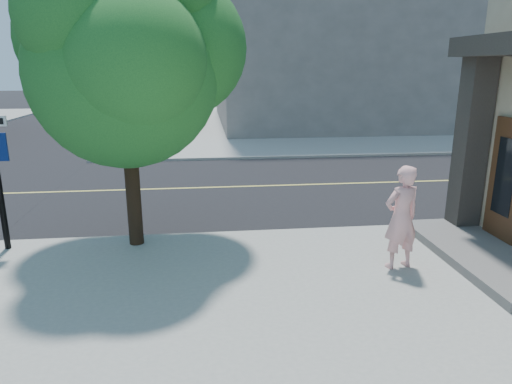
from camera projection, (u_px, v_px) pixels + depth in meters
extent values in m
plane|color=black|center=(37.00, 244.00, 10.26)|extent=(140.00, 140.00, 0.00)
cube|color=black|center=(85.00, 191.00, 14.57)|extent=(140.00, 9.00, 0.01)
cube|color=#9A9A93|center=(342.00, 122.00, 32.33)|extent=(29.00, 25.00, 0.12)
cube|color=slate|center=(483.00, 255.00, 9.11)|extent=(1.60, 4.00, 0.18)
cube|color=#35302B|center=(471.00, 141.00, 10.26)|extent=(0.55, 0.55, 4.20)
cube|color=#422614|center=(506.00, 182.00, 9.52)|extent=(0.10, 1.00, 2.60)
cube|color=slate|center=(352.00, 15.00, 31.01)|extent=(18.00, 16.00, 14.00)
imported|color=#F3ABAC|center=(401.00, 218.00, 8.56)|extent=(0.82, 0.64, 1.98)
cylinder|color=black|center=(132.00, 174.00, 9.59)|extent=(0.31, 0.31, 3.06)
sphere|color=#27712A|center=(125.00, 73.00, 9.05)|extent=(3.74, 3.74, 3.74)
sphere|color=#27712A|center=(177.00, 47.00, 9.52)|extent=(2.89, 2.89, 2.89)
sphere|color=#27712A|center=(85.00, 39.00, 9.43)|extent=(2.72, 2.72, 2.72)
sphere|color=#27712A|center=(135.00, 59.00, 8.13)|extent=(2.55, 2.55, 2.55)
sphere|color=#27712A|center=(84.00, 14.00, 8.08)|extent=(2.38, 2.38, 2.38)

